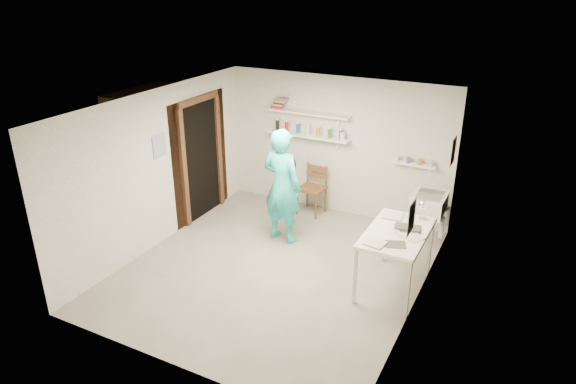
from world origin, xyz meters
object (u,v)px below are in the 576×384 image
at_px(desk_lamp, 424,205).
at_px(man, 282,186).
at_px(wall_clock, 287,163).
at_px(belfast_sink, 429,204).
at_px(work_table, 395,260).
at_px(wooden_chair, 312,189).

bearing_deg(desk_lamp, man, 179.29).
xyz_separation_m(man, wall_clock, (-0.03, 0.22, 0.31)).
xyz_separation_m(belfast_sink, man, (-2.08, -0.85, 0.22)).
relative_size(belfast_sink, wall_clock, 1.82).
distance_m(work_table, desk_lamp, 0.84).
relative_size(belfast_sink, work_table, 0.48).
bearing_deg(wall_clock, desk_lamp, 2.04).
bearing_deg(work_table, belfast_sink, 85.46).
relative_size(man, wooden_chair, 1.96).
xyz_separation_m(wall_clock, desk_lamp, (2.21, -0.24, -0.16)).
xyz_separation_m(belfast_sink, wall_clock, (-2.11, -0.64, 0.52)).
bearing_deg(man, desk_lamp, -172.35).
bearing_deg(desk_lamp, work_table, -112.42).
bearing_deg(wall_clock, belfast_sink, 25.16).
bearing_deg(desk_lamp, belfast_sink, 96.36).
relative_size(wall_clock, work_table, 0.26).
distance_m(wooden_chair, work_table, 2.54).
height_order(wall_clock, desk_lamp, wall_clock).
height_order(man, work_table, man).
xyz_separation_m(man, wooden_chair, (0.01, 1.09, -0.45)).
relative_size(man, desk_lamp, 11.60).
height_order(wooden_chair, work_table, wooden_chair).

